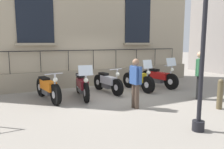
% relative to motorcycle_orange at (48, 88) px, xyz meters
% --- Properties ---
extents(ground_plane, '(60.00, 60.00, 0.00)m').
position_rel_motorcycle_orange_xyz_m(ground_plane, '(0.39, 2.45, -0.43)').
color(ground_plane, gray).
extents(building_facade, '(0.82, 11.45, 8.10)m').
position_rel_motorcycle_orange_xyz_m(building_facade, '(-2.14, 2.45, 3.50)').
color(building_facade, tan).
rests_on(building_facade, ground_plane).
extents(motorcycle_orange, '(2.21, 0.65, 1.05)m').
position_rel_motorcycle_orange_xyz_m(motorcycle_orange, '(0.00, 0.00, 0.00)').
color(motorcycle_orange, black).
rests_on(motorcycle_orange, ground_plane).
extents(motorcycle_maroon, '(2.16, 0.68, 1.29)m').
position_rel_motorcycle_orange_xyz_m(motorcycle_maroon, '(0.20, 1.22, 0.02)').
color(motorcycle_maroon, black).
rests_on(motorcycle_maroon, ground_plane).
extents(motorcycle_silver, '(2.04, 0.56, 1.05)m').
position_rel_motorcycle_orange_xyz_m(motorcycle_silver, '(-0.09, 2.42, -0.01)').
color(motorcycle_silver, black).
rests_on(motorcycle_silver, ground_plane).
extents(motorcycle_yellow, '(2.01, 0.53, 1.36)m').
position_rel_motorcycle_orange_xyz_m(motorcycle_yellow, '(0.09, 3.79, 0.01)').
color(motorcycle_yellow, black).
rests_on(motorcycle_yellow, ground_plane).
extents(motorcycle_red, '(2.16, 0.69, 1.39)m').
position_rel_motorcycle_orange_xyz_m(motorcycle_red, '(-0.08, 5.04, 0.02)').
color(motorcycle_red, black).
rests_on(motorcycle_red, ground_plane).
extents(lamppost, '(0.31, 1.01, 4.06)m').
position_rel_motorcycle_orange_xyz_m(lamppost, '(4.40, 2.64, 2.25)').
color(lamppost, black).
rests_on(lamppost, ground_plane).
extents(bollard, '(0.17, 0.17, 0.95)m').
position_rel_motorcycle_orange_xyz_m(bollard, '(3.47, 4.58, 0.05)').
color(bollard, brown).
rests_on(bollard, ground_plane).
extents(pedestrian_standing, '(0.53, 0.25, 1.57)m').
position_rel_motorcycle_orange_xyz_m(pedestrian_standing, '(2.22, 2.28, 0.45)').
color(pedestrian_standing, '#47382D').
rests_on(pedestrian_standing, ground_plane).
extents(pedestrian_walking, '(0.38, 0.46, 1.74)m').
position_rel_motorcycle_orange_xyz_m(pedestrian_walking, '(2.31, 4.95, 0.56)').
color(pedestrian_walking, black).
rests_on(pedestrian_walking, ground_plane).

